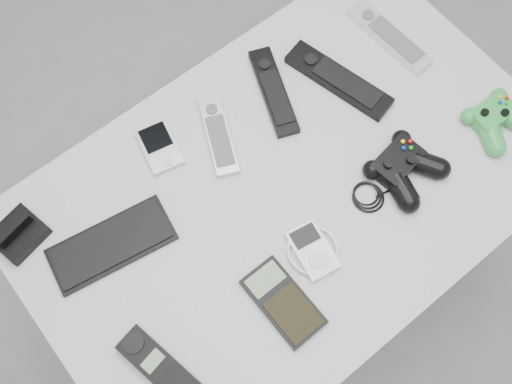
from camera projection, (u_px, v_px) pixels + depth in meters
floor at (279, 244)px, 1.84m from camera, size 3.50×3.50×0.00m
desk at (288, 198)px, 1.21m from camera, size 1.04×0.67×0.70m
pda_keyboard at (112, 244)px, 1.11m from camera, size 0.24×0.13×0.01m
dock_bracket at (17, 232)px, 1.10m from camera, size 0.10×0.10×0.05m
pda at (160, 147)px, 1.18m from camera, size 0.09×0.12×0.02m
remote_silver_a at (218, 134)px, 1.19m from camera, size 0.11×0.18×0.02m
remote_black_a at (274, 91)px, 1.22m from camera, size 0.12×0.21×0.02m
remote_black_b at (339, 80)px, 1.23m from camera, size 0.11×0.24×0.02m
remote_silver_b at (389, 36)px, 1.27m from camera, size 0.06×0.21×0.02m
cordless_handset at (162, 369)px, 1.02m from camera, size 0.09×0.18×0.03m
calculator at (283, 302)px, 1.07m from camera, size 0.08×0.16×0.02m
mp3_player at (313, 250)px, 1.10m from camera, size 0.11×0.12×0.02m
controller_black at (403, 166)px, 1.15m from camera, size 0.25×0.18×0.05m
controller_green at (497, 118)px, 1.19m from camera, size 0.13×0.14×0.04m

